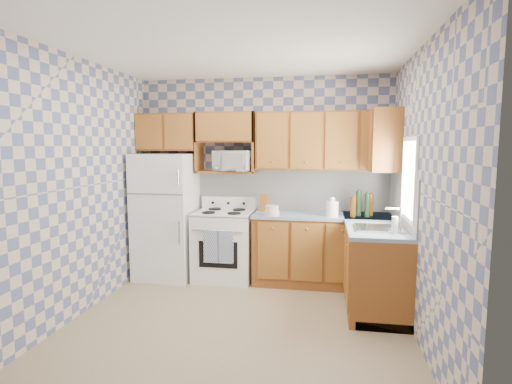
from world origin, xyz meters
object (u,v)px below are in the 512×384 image
electric_kettle (332,209)px  refrigerator (166,216)px  stove_body (224,246)px  microwave (234,161)px

electric_kettle → refrigerator: bearing=176.7°
stove_body → microwave: (0.11, 0.12, 1.14)m
microwave → electric_kettle: bearing=-0.9°
refrigerator → stove_body: bearing=1.8°
stove_body → refrigerator: bearing=-178.2°
refrigerator → stove_body: 0.89m
stove_body → microwave: microwave is taller
stove_body → microwave: size_ratio=1.81×
stove_body → electric_kettle: size_ratio=4.74×
electric_kettle → microwave: bearing=168.2°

